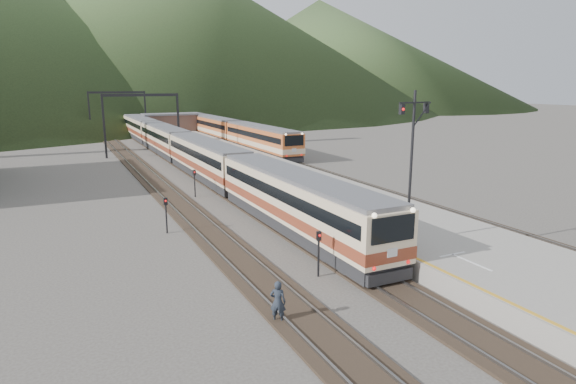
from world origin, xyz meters
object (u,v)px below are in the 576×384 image
main_train (182,148)px  signal_mast (412,153)px  worker (278,302)px  second_train (216,127)px

main_train → signal_mast: signal_mast is taller
main_train → worker: size_ratio=45.15×
main_train → second_train: 26.53m
second_train → main_train: bearing=-115.7°
second_train → worker: 65.76m
second_train → worker: bearing=-105.4°
worker → main_train: bearing=-61.9°
main_train → second_train: size_ratio=1.30×
signal_mast → worker: bearing=-159.8°
main_train → worker: 39.95m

